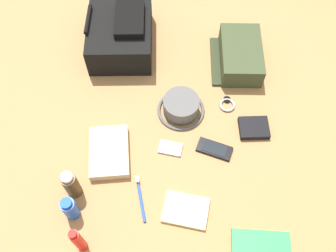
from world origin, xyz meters
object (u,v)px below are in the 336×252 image
object	(u,v)px
deodorant_spray	(70,208)
wristwatch	(227,104)
bucket_hat	(181,107)
notepad	(186,210)
folded_towel	(109,152)
toiletry_pouch	(240,55)
toothbrush	(140,196)
wallet	(254,128)
paperback_novel	(261,250)
cell_phone	(214,149)
media_player	(171,148)
backpack	(121,33)
cologne_bottle	(71,185)
sunscreen_spray	(78,241)

from	to	relation	value
deodorant_spray	wristwatch	distance (m)	0.70
bucket_hat	notepad	xyz separation A→B (m)	(-0.40, -0.02, -0.02)
deodorant_spray	folded_towel	xyz separation A→B (m)	(0.22, -0.10, -0.04)
toiletry_pouch	wristwatch	distance (m)	0.22
toothbrush	folded_towel	world-z (taller)	folded_towel
toothbrush	wallet	distance (m)	0.50
bucket_hat	paperback_novel	bearing A→B (deg)	-153.41
cell_phone	toothbrush	distance (m)	0.32
paperback_novel	media_player	distance (m)	0.47
wallet	toothbrush	bearing A→B (deg)	120.30
toothbrush	backpack	bearing A→B (deg)	9.72
media_player	notepad	distance (m)	0.24
deodorant_spray	wristwatch	bearing A→B (deg)	-50.49
toiletry_pouch	folded_towel	bearing A→B (deg)	131.31
paperback_novel	folded_towel	distance (m)	0.62
toothbrush	cologne_bottle	bearing A→B (deg)	86.80
cologne_bottle	backpack	bearing A→B (deg)	-9.45
cologne_bottle	wallet	size ratio (longest dim) A/B	1.28
toiletry_pouch	sunscreen_spray	size ratio (longest dim) A/B	1.56
wallet	notepad	world-z (taller)	wallet
bucket_hat	paperback_novel	world-z (taller)	bucket_hat
bucket_hat	toothbrush	size ratio (longest dim) A/B	1.13
toiletry_pouch	wristwatch	size ratio (longest dim) A/B	3.68
deodorant_spray	toothbrush	bearing A→B (deg)	-73.72
wristwatch	toothbrush	bearing A→B (deg)	140.12
sunscreen_spray	toothbrush	bearing A→B (deg)	-45.54
wristwatch	media_player	bearing A→B (deg)	132.02
sunscreen_spray	toothbrush	distance (m)	0.26
cell_phone	wallet	distance (m)	0.18
media_player	folded_towel	bearing A→B (deg)	96.98
deodorant_spray	cell_phone	xyz separation A→B (m)	(0.25, -0.48, -0.05)
backpack	cell_phone	xyz separation A→B (m)	(-0.49, -0.38, -0.07)
toiletry_pouch	deodorant_spray	distance (m)	0.89
deodorant_spray	backpack	bearing A→B (deg)	-8.13
paperback_novel	notepad	xyz separation A→B (m)	(0.13, 0.24, -0.00)
deodorant_spray	notepad	distance (m)	0.38
paperback_novel	bucket_hat	bearing A→B (deg)	26.59
deodorant_spray	folded_towel	size ratio (longest dim) A/B	0.58
toothbrush	wallet	xyz separation A→B (m)	(0.27, -0.41, 0.01)
paperback_novel	media_player	bearing A→B (deg)	39.91
backpack	cologne_bottle	bearing A→B (deg)	170.55
wristwatch	folded_towel	distance (m)	0.49
sunscreen_spray	cell_phone	bearing A→B (deg)	-50.72
deodorant_spray	cell_phone	distance (m)	0.55
deodorant_spray	notepad	bearing A→B (deg)	-87.27
paperback_novel	notepad	bearing A→B (deg)	62.64
cell_phone	sunscreen_spray	bearing A→B (deg)	129.28
backpack	wallet	bearing A→B (deg)	-127.40
cell_phone	folded_towel	size ratio (longest dim) A/B	0.70
folded_towel	backpack	bearing A→B (deg)	-0.51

